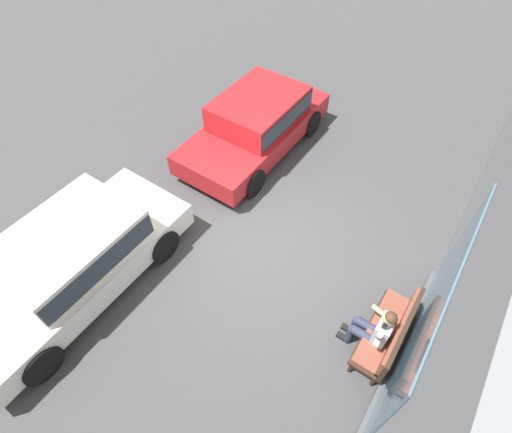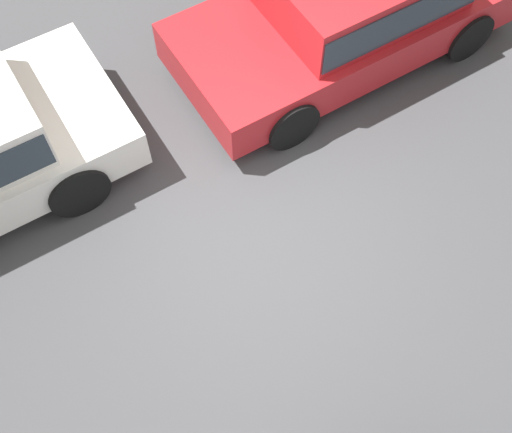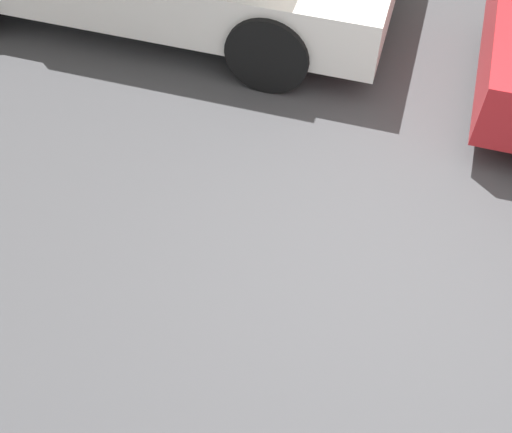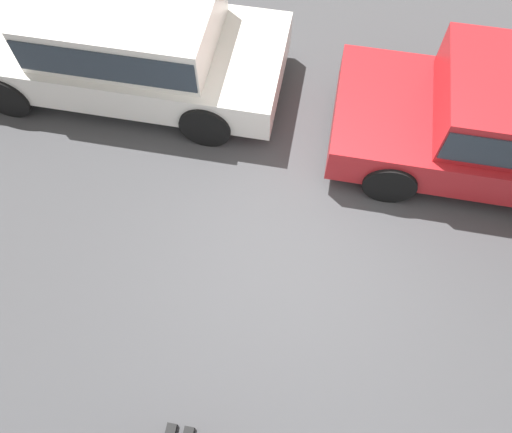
{
  "view_description": "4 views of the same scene",
  "coord_description": "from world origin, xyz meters",
  "px_view_note": "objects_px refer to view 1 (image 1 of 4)",
  "views": [
    {
      "loc": [
        4.11,
        2.6,
        6.68
      ],
      "look_at": [
        0.26,
        -0.01,
        1.09
      ],
      "focal_mm": 28.0,
      "sensor_mm": 36.0,
      "label": 1
    },
    {
      "loc": [
        1.66,
        2.6,
        6.17
      ],
      "look_at": [
        0.16,
        0.21,
        1.1
      ],
      "focal_mm": 45.0,
      "sensor_mm": 36.0,
      "label": 2
    },
    {
      "loc": [
        0.34,
        2.6,
        3.56
      ],
      "look_at": [
        0.9,
        0.6,
        0.9
      ],
      "focal_mm": 45.0,
      "sensor_mm": 36.0,
      "label": 3
    },
    {
      "loc": [
        0.0,
        2.6,
        5.48
      ],
      "look_at": [
        0.43,
        0.18,
        1.03
      ],
      "focal_mm": 35.0,
      "sensor_mm": 36.0,
      "label": 4
    }
  ],
  "objects_px": {
    "person_on_phone": "(376,329)",
    "parked_car_mid": "(71,258)",
    "parked_car_near": "(257,121)",
    "bench": "(391,332)"
  },
  "relations": [
    {
      "from": "person_on_phone",
      "to": "parked_car_mid",
      "type": "height_order",
      "value": "parked_car_mid"
    },
    {
      "from": "person_on_phone",
      "to": "parked_car_near",
      "type": "relative_size",
      "value": 0.31
    },
    {
      "from": "person_on_phone",
      "to": "parked_car_mid",
      "type": "distance_m",
      "value": 5.34
    },
    {
      "from": "person_on_phone",
      "to": "parked_car_near",
      "type": "distance_m",
      "value": 5.57
    },
    {
      "from": "parked_car_near",
      "to": "parked_car_mid",
      "type": "distance_m",
      "value": 5.14
    },
    {
      "from": "person_on_phone",
      "to": "parked_car_mid",
      "type": "bearing_deg",
      "value": -69.96
    },
    {
      "from": "bench",
      "to": "parked_car_mid",
      "type": "distance_m",
      "value": 5.61
    },
    {
      "from": "bench",
      "to": "parked_car_near",
      "type": "distance_m",
      "value": 5.66
    },
    {
      "from": "parked_car_mid",
      "to": "bench",
      "type": "bearing_deg",
      "value": 110.84
    },
    {
      "from": "bench",
      "to": "parked_car_mid",
      "type": "height_order",
      "value": "parked_car_mid"
    }
  ]
}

